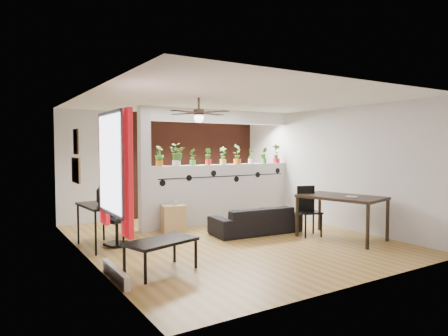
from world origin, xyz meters
TOP-DOWN VIEW (x-y plane):
  - room_shell at (0.00, 0.00)m, footprint 6.30×7.10m
  - partition_wall at (0.80, 1.50)m, footprint 3.60×0.18m
  - ceiling_header at (0.80, 1.50)m, footprint 3.60×0.18m
  - pier_column at (-1.11, 1.50)m, footprint 0.22×0.20m
  - brick_panel at (0.80, 2.97)m, footprint 3.90×0.05m
  - vine_decal at (0.80, 1.40)m, footprint 3.31×0.01m
  - window_assembly at (-2.56, -1.20)m, footprint 0.09×1.30m
  - baseboard_heater at (-2.54, -1.20)m, footprint 0.08×1.00m
  - corkboard at (-2.58, 0.95)m, footprint 0.03×0.60m
  - framed_art at (-2.58, 0.90)m, footprint 0.03×0.34m
  - ceiling_fan at (-0.80, -0.30)m, footprint 1.19×1.19m
  - potted_plant_0 at (-0.78, 1.50)m, footprint 0.28×0.27m
  - potted_plant_1 at (-0.39, 1.50)m, footprint 0.33×0.33m
  - potted_plant_2 at (0.01, 1.50)m, footprint 0.22×0.19m
  - potted_plant_3 at (0.41, 1.50)m, footprint 0.18×0.21m
  - potted_plant_4 at (0.80, 1.50)m, footprint 0.27×0.26m
  - potted_plant_5 at (1.20, 1.50)m, footprint 0.31×0.29m
  - potted_plant_6 at (1.59, 1.50)m, footprint 0.16×0.19m
  - potted_plant_7 at (1.99, 1.50)m, footprint 0.24×0.23m
  - potted_plant_8 at (2.38, 1.50)m, footprint 0.32×0.32m
  - sofa at (0.75, 0.15)m, footprint 1.81×0.84m
  - cube_shelf at (-0.62, 1.16)m, footprint 0.53×0.49m
  - cup at (-0.57, 1.16)m, footprint 0.15×0.15m
  - computer_desk at (-2.25, 0.66)m, footprint 0.62×1.08m
  - monitor at (-2.25, 0.81)m, footprint 0.30×0.15m
  - office_chair at (-1.99, 0.65)m, footprint 0.50×0.51m
  - dining_table at (1.85, -1.11)m, footprint 1.26×1.69m
  - book at (1.75, -1.41)m, footprint 0.22×0.25m
  - folding_chair at (1.52, -0.54)m, footprint 0.50×0.50m
  - coffee_table at (-1.88, -1.18)m, footprint 1.10×0.80m

SIDE VIEW (x-z plane):
  - baseboard_heater at x=-2.54m, z-range 0.00..0.18m
  - sofa at x=0.75m, z-range 0.00..0.51m
  - cube_shelf at x=-0.62m, z-range 0.00..0.56m
  - coffee_table at x=-1.88m, z-range 0.18..0.64m
  - office_chair at x=-1.99m, z-range -0.05..0.88m
  - folding_chair at x=1.52m, z-range 0.09..1.07m
  - cup at x=-0.57m, z-range 0.56..0.65m
  - partition_wall at x=0.80m, z-range 0.00..1.35m
  - computer_desk at x=-2.25m, z-range 0.31..1.06m
  - dining_table at x=1.85m, z-range 0.33..1.15m
  - book at x=1.75m, z-range 0.83..0.85m
  - monitor at x=-2.25m, z-range 0.76..0.93m
  - vine_decal at x=0.80m, z-range 0.93..1.23m
  - room_shell at x=0.00m, z-range -0.15..2.75m
  - pier_column at x=-1.11m, z-range 0.00..2.60m
  - brick_panel at x=0.80m, z-range 0.00..2.60m
  - corkboard at x=-2.58m, z-range 1.12..1.58m
  - window_assembly at x=-2.56m, z-range 0.73..2.28m
  - potted_plant_6 at x=1.59m, z-range 1.36..1.73m
  - potted_plant_2 at x=0.01m, z-range 1.36..1.74m
  - potted_plant_3 at x=0.41m, z-range 1.36..1.74m
  - potted_plant_7 at x=1.99m, z-range 1.36..1.75m
  - potted_plant_4 at x=0.80m, z-range 1.36..1.78m
  - potted_plant_0 at x=-0.78m, z-range 1.36..1.79m
  - potted_plant_5 at x=1.20m, z-range 1.36..1.84m
  - potted_plant_8 at x=2.38m, z-range 1.36..1.84m
  - potted_plant_1 at x=-0.39m, z-range 1.36..1.85m
  - framed_art at x=-2.58m, z-range 1.63..2.07m
  - ceiling_fan at x=-0.80m, z-range 2.10..2.53m
  - ceiling_header at x=0.80m, z-range 2.30..2.60m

